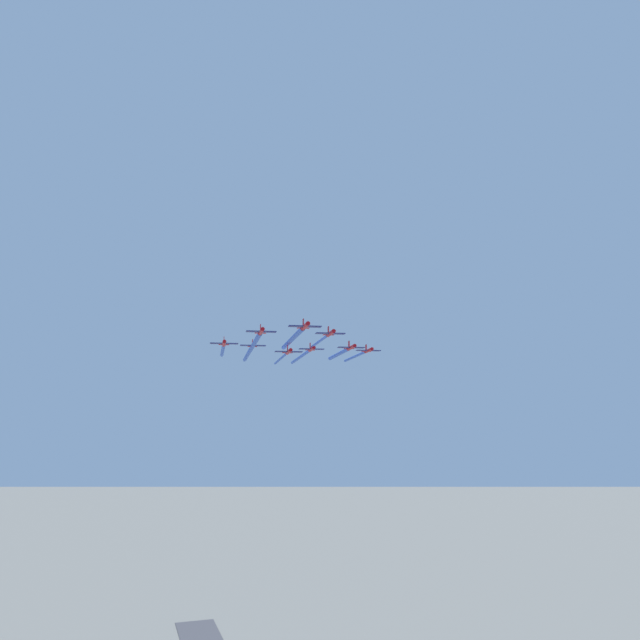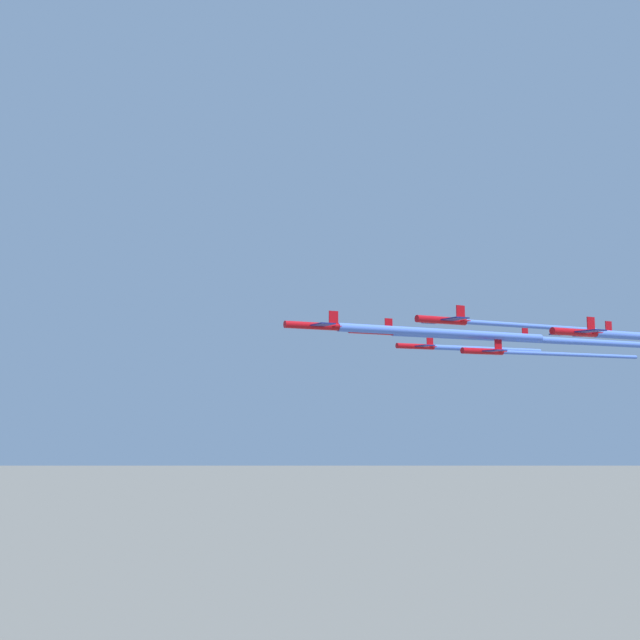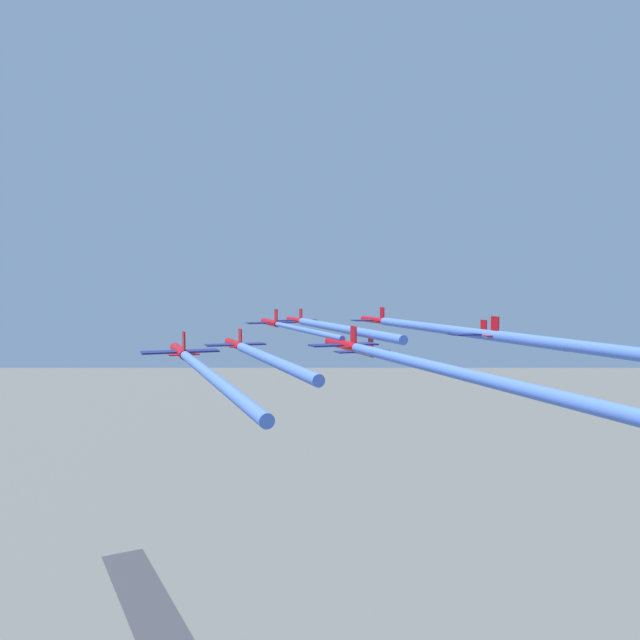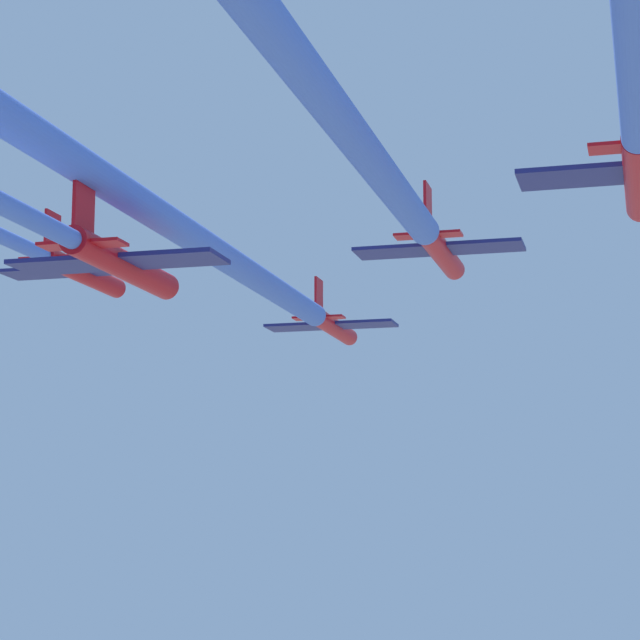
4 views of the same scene
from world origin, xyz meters
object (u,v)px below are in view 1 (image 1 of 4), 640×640
(jet_6, at_px, (368,350))
(jet_7, at_px, (312,349))
(jet_0, at_px, (305,326))
(jet_3, at_px, (351,347))
(jet_2, at_px, (261,331))
(jet_8, at_px, (253,345))
(jet_1, at_px, (331,333))
(jet_4, at_px, (289,352))
(jet_5, at_px, (224,343))

(jet_6, xyz_separation_m, jet_7, (-3.12, -19.49, 0.11))
(jet_0, height_order, jet_3, jet_0)
(jet_0, relative_size, jet_6, 1.00)
(jet_2, relative_size, jet_8, 1.00)
(jet_6, bearing_deg, jet_7, -0.00)
(jet_1, relative_size, jet_8, 1.00)
(jet_2, xyz_separation_m, jet_3, (-11.88, 31.89, -1.96))
(jet_6, bearing_deg, jet_0, 59.53)
(jet_6, bearing_deg, jet_3, 59.53)
(jet_4, distance_m, jet_7, 19.68)
(jet_0, xyz_separation_m, jet_6, (-45.02, 37.21, -0.08))
(jet_8, bearing_deg, jet_7, -180.00)
(jet_6, bearing_deg, jet_8, 0.00)
(jet_8, bearing_deg, jet_4, 120.47)
(jet_3, relative_size, jet_8, 1.00)
(jet_1, relative_size, jet_6, 1.00)
(jet_7, bearing_deg, jet_4, 59.53)
(jet_5, distance_m, jet_8, 19.53)
(jet_5, bearing_deg, jet_1, 150.46)
(jet_0, distance_m, jet_1, 19.48)
(jet_3, distance_m, jet_4, 19.81)
(jet_7, bearing_deg, jet_8, 0.00)
(jet_5, bearing_deg, jet_3, 180.00)
(jet_3, bearing_deg, jet_1, 59.53)
(jet_2, bearing_deg, jet_8, -90.00)
(jet_3, bearing_deg, jet_4, 0.00)
(jet_1, bearing_deg, jet_0, 59.53)
(jet_3, bearing_deg, jet_6, -120.47)
(jet_0, xyz_separation_m, jet_1, (-15.01, 12.40, 0.73))
(jet_3, height_order, jet_4, jet_3)
(jet_3, relative_size, jet_7, 1.00)
(jet_1, xyz_separation_m, jet_3, (-15.01, 12.40, -1.91))
(jet_3, height_order, jet_7, jet_7)
(jet_1, xyz_separation_m, jet_7, (-33.14, 5.31, -0.70))
(jet_6, bearing_deg, jet_2, 40.36)
(jet_1, distance_m, jet_5, 34.07)
(jet_2, bearing_deg, jet_7, -120.47)
(jet_5, bearing_deg, jet_2, 120.47)
(jet_3, xyz_separation_m, jet_5, (-6.25, -38.98, 0.43))
(jet_1, height_order, jet_2, jet_2)
(jet_5, distance_m, jet_7, 34.04)
(jet_0, height_order, jet_4, jet_0)
(jet_0, distance_m, jet_4, 33.68)
(jet_0, xyz_separation_m, jet_2, (-18.13, -7.09, 0.78))
(jet_2, relative_size, jet_7, 1.00)
(jet_0, distance_m, jet_7, 51.30)
(jet_2, xyz_separation_m, jet_6, (-26.89, 44.30, -0.86))
(jet_6, relative_size, jet_7, 1.00)
(jet_0, relative_size, jet_5, 1.00)
(jet_5, height_order, jet_6, jet_6)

